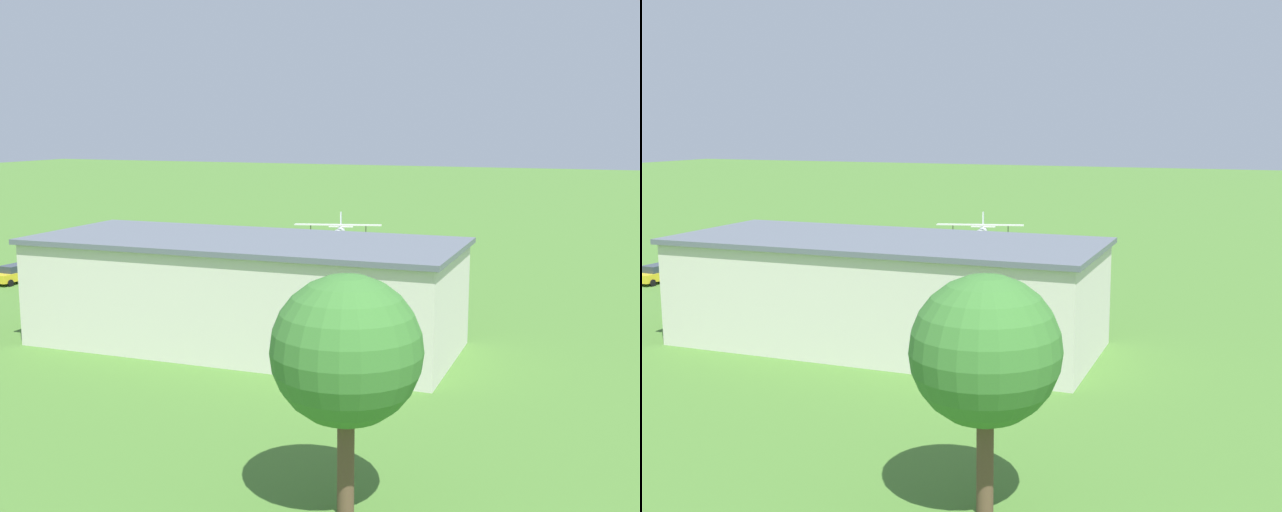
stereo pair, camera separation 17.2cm
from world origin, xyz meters
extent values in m
plane|color=#47752D|center=(0.00, 0.00, 0.00)|extent=(400.00, 400.00, 0.00)
cube|color=beige|center=(-4.00, 29.16, 3.47)|extent=(28.51, 11.80, 6.94)
cube|color=slate|center=(-4.00, 29.16, 7.11)|extent=(29.13, 12.41, 0.35)
cube|color=#384251|center=(-3.86, 23.58, 2.84)|extent=(9.88, 0.41, 5.69)
cylinder|color=silver|center=(0.28, -0.43, 3.67)|extent=(2.84, 6.88, 1.49)
cone|color=black|center=(-0.78, 3.17, 3.36)|extent=(0.84, 0.90, 0.71)
cube|color=silver|center=(0.05, 0.34, 3.46)|extent=(8.87, 3.87, 0.24)
cube|color=silver|center=(-0.09, 0.83, 4.69)|extent=(8.87, 3.87, 0.24)
cube|color=silver|center=(1.14, -3.34, 4.88)|extent=(0.44, 1.18, 1.39)
cube|color=silver|center=(1.16, -3.42, 3.92)|extent=(2.75, 1.60, 0.15)
cylinder|color=black|center=(1.03, 0.39, 2.40)|extent=(0.32, 0.65, 0.64)
cylinder|color=black|center=(-0.80, -0.14, 2.40)|extent=(0.32, 0.65, 0.64)
cylinder|color=#332D28|center=(2.69, 1.38, 4.07)|extent=(0.13, 0.20, 1.27)
cylinder|color=#332D28|center=(-2.73, -0.21, 4.07)|extent=(0.13, 0.20, 1.27)
cube|color=orange|center=(12.86, 19.01, 0.66)|extent=(1.82, 4.68, 0.68)
cube|color=#2D3842|center=(12.86, 19.01, 1.29)|extent=(1.56, 2.64, 0.56)
cylinder|color=black|center=(12.08, 20.61, 0.32)|extent=(0.24, 0.65, 0.64)
cylinder|color=black|center=(13.74, 20.56, 0.32)|extent=(0.24, 0.65, 0.64)
cylinder|color=black|center=(11.97, 17.47, 0.32)|extent=(0.24, 0.65, 0.64)
cylinder|color=black|center=(13.64, 17.42, 0.32)|extent=(0.24, 0.65, 0.64)
cube|color=#23389E|center=(19.51, 19.92, 0.67)|extent=(2.41, 4.21, 0.71)
cube|color=#2D3842|center=(19.51, 19.92, 1.29)|extent=(1.93, 2.45, 0.53)
cylinder|color=black|center=(18.40, 21.13, 0.32)|extent=(0.31, 0.67, 0.64)
cylinder|color=black|center=(20.22, 21.40, 0.32)|extent=(0.31, 0.67, 0.64)
cylinder|color=black|center=(18.80, 18.44, 0.32)|extent=(0.31, 0.67, 0.64)
cylinder|color=black|center=(20.62, 18.72, 0.32)|extent=(0.31, 0.67, 0.64)
cube|color=gold|center=(25.87, 18.25, 0.71)|extent=(2.07, 4.66, 0.77)
cube|color=#2D3842|center=(25.87, 18.25, 1.41)|extent=(1.74, 2.64, 0.64)
cylinder|color=black|center=(25.05, 19.85, 0.32)|extent=(0.26, 0.65, 0.64)
cylinder|color=black|center=(24.88, 16.75, 0.32)|extent=(0.26, 0.65, 0.64)
cylinder|color=black|center=(26.69, 16.65, 0.32)|extent=(0.26, 0.65, 0.64)
cylinder|color=navy|center=(10.72, 21.27, 0.42)|extent=(0.42, 0.42, 0.85)
cylinder|color=#3F3F47|center=(10.72, 21.27, 1.14)|extent=(0.50, 0.50, 0.60)
sphere|color=brown|center=(10.72, 21.27, 1.56)|extent=(0.23, 0.23, 0.23)
cylinder|color=#72338C|center=(10.30, 13.66, 0.40)|extent=(0.43, 0.43, 0.80)
cylinder|color=#3F3F47|center=(10.30, 13.66, 1.09)|extent=(0.52, 0.52, 0.57)
sphere|color=#D8AD84|center=(10.30, 13.66, 1.48)|extent=(0.22, 0.22, 0.22)
cylinder|color=orange|center=(3.14, 12.72, 0.42)|extent=(0.39, 0.39, 0.84)
cylinder|color=navy|center=(3.14, 12.72, 1.13)|extent=(0.46, 0.46, 0.59)
sphere|color=#9E704C|center=(3.14, 12.72, 1.54)|extent=(0.23, 0.23, 0.23)
cylinder|color=#B23333|center=(11.46, 15.06, 0.41)|extent=(0.36, 0.36, 0.81)
cylinder|color=#B23333|center=(11.46, 15.06, 1.10)|extent=(0.43, 0.43, 0.57)
sphere|color=#D8AD84|center=(11.46, 15.06, 1.49)|extent=(0.22, 0.22, 0.22)
cylinder|color=#3F3F47|center=(5.95, 14.34, 0.40)|extent=(0.44, 0.44, 0.80)
cylinder|color=#33723F|center=(5.95, 14.34, 1.08)|extent=(0.52, 0.52, 0.57)
sphere|color=#D8AD84|center=(5.95, 14.34, 1.47)|extent=(0.22, 0.22, 0.22)
cylinder|color=brown|center=(-18.49, 49.12, 2.38)|extent=(0.66, 0.66, 4.76)
sphere|color=#38722D|center=(-18.49, 49.12, 6.49)|extent=(5.79, 5.79, 5.79)
camera|label=1|loc=(-28.25, 76.19, 14.85)|focal=44.81mm
camera|label=2|loc=(-28.41, 76.13, 14.85)|focal=44.81mm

